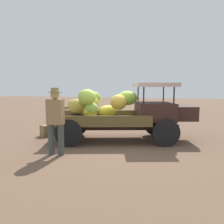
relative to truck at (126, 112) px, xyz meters
The scene contains 4 objects.
ground_plane 1.01m from the truck, 95.73° to the right, with size 60.00×60.00×0.00m, color brown.
truck is the anchor object (origin of this frame).
farmer 2.47m from the truck, 120.94° to the right, with size 0.52×0.48×1.70m.
wooden_crate 2.83m from the truck, behind, with size 0.59×0.37×0.39m, color olive.
Camera 1 is at (1.85, -6.79, 1.71)m, focal length 37.19 mm.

